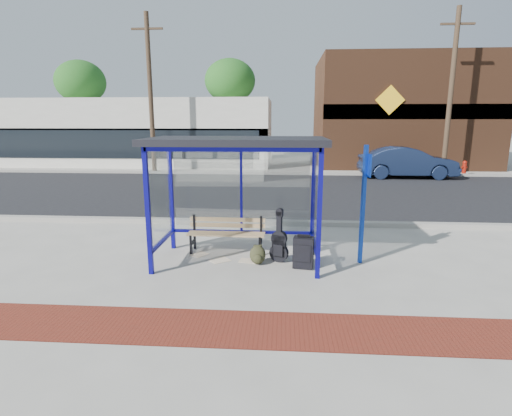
# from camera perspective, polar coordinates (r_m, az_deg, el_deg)

# --- Properties ---
(ground) EXTENTS (120.00, 120.00, 0.00)m
(ground) POSITION_cam_1_polar(r_m,az_deg,el_deg) (7.99, -2.61, -7.62)
(ground) COLOR #B2ADA0
(ground) RESTS_ON ground
(brick_paver_strip) EXTENTS (60.00, 1.00, 0.01)m
(brick_paver_strip) POSITION_cam_1_polar(r_m,az_deg,el_deg) (5.64, -5.72, -16.61)
(brick_paver_strip) COLOR maroon
(brick_paver_strip) RESTS_ON ground
(curb_near) EXTENTS (60.00, 0.25, 0.12)m
(curb_near) POSITION_cam_1_polar(r_m,az_deg,el_deg) (10.73, -0.87, -2.03)
(curb_near) COLOR gray
(curb_near) RESTS_ON ground
(street_asphalt) EXTENTS (60.00, 10.00, 0.00)m
(street_asphalt) POSITION_cam_1_polar(r_m,az_deg,el_deg) (15.72, 0.68, 2.38)
(street_asphalt) COLOR black
(street_asphalt) RESTS_ON ground
(curb_far) EXTENTS (60.00, 0.25, 0.12)m
(curb_far) POSITION_cam_1_polar(r_m,az_deg,el_deg) (20.75, 1.48, 4.98)
(curb_far) COLOR gray
(curb_far) RESTS_ON ground
(far_sidewalk) EXTENTS (60.00, 4.00, 0.01)m
(far_sidewalk) POSITION_cam_1_polar(r_m,az_deg,el_deg) (22.64, 1.69, 5.46)
(far_sidewalk) COLOR #B2ADA0
(far_sidewalk) RESTS_ON ground
(bus_shelter) EXTENTS (3.30, 1.80, 2.42)m
(bus_shelter) POSITION_cam_1_polar(r_m,az_deg,el_deg) (7.61, -2.70, 7.39)
(bus_shelter) COLOR #0E0B82
(bus_shelter) RESTS_ON ground
(storefront_white) EXTENTS (18.00, 6.04, 4.00)m
(storefront_white) POSITION_cam_1_polar(r_m,az_deg,el_deg) (27.30, -17.57, 10.28)
(storefront_white) COLOR silver
(storefront_white) RESTS_ON ground
(storefront_brown) EXTENTS (10.00, 7.08, 6.40)m
(storefront_brown) POSITION_cam_1_polar(r_m,az_deg,el_deg) (26.91, 19.78, 12.67)
(storefront_brown) COLOR #59331E
(storefront_brown) RESTS_ON ground
(tree_left) EXTENTS (3.60, 3.60, 7.03)m
(tree_left) POSITION_cam_1_polar(r_m,az_deg,el_deg) (33.11, -23.77, 16.09)
(tree_left) COLOR #4C3826
(tree_left) RESTS_ON ground
(tree_mid) EXTENTS (3.60, 3.60, 7.03)m
(tree_mid) POSITION_cam_1_polar(r_m,az_deg,el_deg) (29.83, -3.73, 17.59)
(tree_mid) COLOR #4C3826
(tree_mid) RESTS_ON ground
(tree_right) EXTENTS (3.60, 3.60, 7.03)m
(tree_right) POSITION_cam_1_polar(r_m,az_deg,el_deg) (31.78, 26.47, 16.05)
(tree_right) COLOR #4C3826
(tree_right) RESTS_ON ground
(utility_pole_west) EXTENTS (1.60, 0.24, 8.00)m
(utility_pole_west) POSITION_cam_1_polar(r_m,az_deg,el_deg) (22.00, -14.84, 15.57)
(utility_pole_west) COLOR #4C3826
(utility_pole_west) RESTS_ON ground
(utility_pole_east) EXTENTS (1.60, 0.24, 8.00)m
(utility_pole_east) POSITION_cam_1_polar(r_m,az_deg,el_deg) (22.43, 26.07, 14.69)
(utility_pole_east) COLOR #4C3826
(utility_pole_east) RESTS_ON ground
(bench) EXTENTS (1.63, 0.43, 0.77)m
(bench) POSITION_cam_1_polar(r_m,az_deg,el_deg) (8.47, -4.22, -3.40)
(bench) COLOR black
(bench) RESTS_ON ground
(guitar_bag) EXTENTS (0.39, 0.22, 1.02)m
(guitar_bag) POSITION_cam_1_polar(r_m,az_deg,el_deg) (7.86, 3.32, -5.09)
(guitar_bag) COLOR black
(guitar_bag) RESTS_ON ground
(suitcase) EXTENTS (0.41, 0.30, 0.65)m
(suitcase) POSITION_cam_1_polar(r_m,az_deg,el_deg) (7.60, 6.78, -6.35)
(suitcase) COLOR black
(suitcase) RESTS_ON ground
(backpack) EXTENTS (0.33, 0.30, 0.37)m
(backpack) POSITION_cam_1_polar(r_m,az_deg,el_deg) (7.79, 0.24, -6.77)
(backpack) COLOR #2C2C18
(backpack) RESTS_ON ground
(sign_post) EXTENTS (0.13, 0.28, 2.30)m
(sign_post) POSITION_cam_1_polar(r_m,az_deg,el_deg) (7.85, 15.14, 1.37)
(sign_post) COLOR #0E309A
(sign_post) RESTS_ON ground
(newspaper_a) EXTENTS (0.42, 0.43, 0.01)m
(newspaper_a) POSITION_cam_1_polar(r_m,az_deg,el_deg) (8.44, -8.09, -6.60)
(newspaper_a) COLOR white
(newspaper_a) RESTS_ON ground
(newspaper_b) EXTENTS (0.47, 0.46, 0.01)m
(newspaper_b) POSITION_cam_1_polar(r_m,az_deg,el_deg) (8.06, -5.18, -7.46)
(newspaper_b) COLOR white
(newspaper_b) RESTS_ON ground
(newspaper_c) EXTENTS (0.39, 0.33, 0.01)m
(newspaper_c) POSITION_cam_1_polar(r_m,az_deg,el_deg) (8.01, -1.14, -7.55)
(newspaper_c) COLOR white
(newspaper_c) RESTS_ON ground
(parked_car) EXTENTS (4.56, 1.63, 1.50)m
(parked_car) POSITION_cam_1_polar(r_m,az_deg,el_deg) (20.75, 20.78, 6.10)
(parked_car) COLOR #172340
(parked_car) RESTS_ON ground
(fire_hydrant) EXTENTS (0.33, 0.22, 0.73)m
(fire_hydrant) POSITION_cam_1_polar(r_m,az_deg,el_deg) (23.17, 27.62, 5.20)
(fire_hydrant) COLOR #9D180B
(fire_hydrant) RESTS_ON ground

